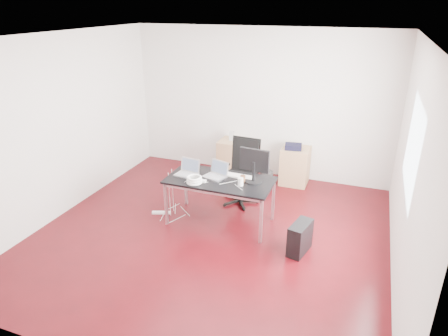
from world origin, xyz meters
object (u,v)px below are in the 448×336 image
(filing_cabinet_left, at_px, (232,157))
(desk, at_px, (220,183))
(office_chair, at_px, (242,168))
(filing_cabinet_right, at_px, (295,166))
(pc_tower, at_px, (300,238))

(filing_cabinet_left, bearing_deg, desk, -76.33)
(desk, xyz_separation_m, office_chair, (0.09, 0.81, -0.07))
(filing_cabinet_left, height_order, filing_cabinet_right, same)
(desk, distance_m, filing_cabinet_right, 2.04)
(filing_cabinet_left, bearing_deg, office_chair, -62.58)
(desk, height_order, filing_cabinet_right, desk)
(office_chair, height_order, filing_cabinet_right, office_chair)
(office_chair, distance_m, filing_cabinet_left, 1.20)
(pc_tower, bearing_deg, office_chair, 148.95)
(desk, relative_size, office_chair, 1.48)
(office_chair, relative_size, filing_cabinet_left, 1.54)
(office_chair, xyz_separation_m, filing_cabinet_left, (-0.54, 1.04, -0.26))
(filing_cabinet_right, height_order, pc_tower, filing_cabinet_right)
(desk, bearing_deg, filing_cabinet_left, 103.67)
(office_chair, relative_size, pc_tower, 2.40)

